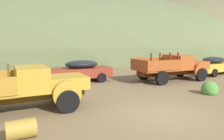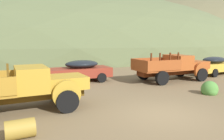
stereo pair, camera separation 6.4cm
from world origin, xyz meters
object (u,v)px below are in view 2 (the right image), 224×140
car_rust_red (76,71)px  oil_drum_tipped (20,129)px  truck_oxide_orange (176,67)px  truck_mustard (29,87)px  car_faded_yellow (217,65)px

car_rust_red → oil_drum_tipped: (-4.97, -7.85, -0.52)m
oil_drum_tipped → truck_oxide_orange: bearing=22.0°
truck_mustard → car_faded_yellow: 16.32m
car_rust_red → truck_mustard: bearing=56.0°
car_faded_yellow → truck_oxide_orange: bearing=-178.3°
truck_oxide_orange → oil_drum_tipped: bearing=-151.5°
truck_mustard → truck_oxide_orange: same height
car_faded_yellow → oil_drum_tipped: (-16.99, -5.00, -0.52)m
oil_drum_tipped → car_faded_yellow: bearing=16.4°
truck_mustard → car_rust_red: bearing=55.2°
truck_mustard → car_rust_red: truck_mustard is taller
truck_mustard → car_faded_yellow: (16.17, 2.21, -0.18)m
truck_oxide_orange → car_rust_red: bearing=161.9°
truck_mustard → truck_oxide_orange: bearing=14.8°
car_faded_yellow → car_rust_red: bearing=165.7°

